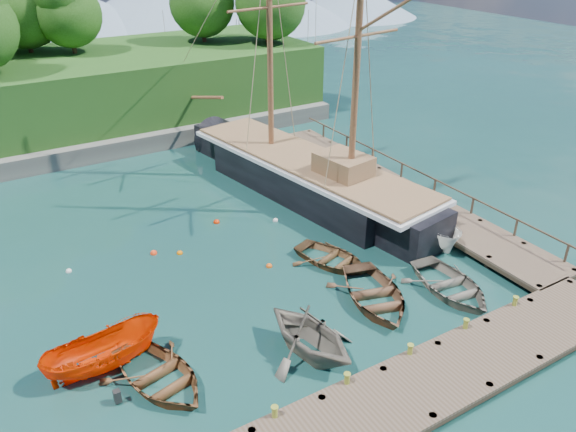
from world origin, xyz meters
name	(u,v)px	position (x,y,z in m)	size (l,w,h in m)	color
ground	(296,313)	(0.00, 0.00, 0.00)	(160.00, 160.00, 0.00)	#153531
dock_near	(435,379)	(2.00, -6.50, 0.43)	(20.00, 3.20, 1.10)	#4D3C2C
dock_east	(393,190)	(11.50, 7.00, 0.43)	(3.20, 24.00, 1.10)	#4D3C2C
bollard_0	(275,429)	(-4.00, -5.10, 0.00)	(0.26, 0.26, 0.45)	olive
bollard_1	(346,395)	(-1.00, -5.10, 0.00)	(0.26, 0.26, 0.45)	olive
bollard_2	(408,366)	(2.00, -5.10, 0.00)	(0.26, 0.26, 0.45)	olive
bollard_3	(463,339)	(5.00, -5.10, 0.00)	(0.26, 0.26, 0.45)	olive
bollard_4	(512,316)	(8.00, -5.10, 0.00)	(0.26, 0.26, 0.45)	olive
rowboat_0	(160,383)	(-6.63, -1.03, 0.00)	(3.36, 4.71, 0.97)	brown
rowboat_1	(309,354)	(-0.95, -2.55, 0.00)	(3.79, 4.39, 2.31)	#70695C
rowboat_2	(374,302)	(3.46, -1.17, 0.00)	(3.60, 5.05, 1.05)	brown
rowboat_3	(450,292)	(7.00, -2.37, 0.00)	(3.39, 4.75, 0.98)	#625C50
rowboat_4	(332,264)	(3.67, 2.50, 0.00)	(2.96, 4.15, 0.86)	brown
motorboat_orange	(107,369)	(-8.15, 0.80, 0.00)	(1.73, 4.61, 1.78)	#F13400
cabin_boat_white	(434,242)	(9.72, 1.43, 0.00)	(1.61, 4.28, 1.65)	white
schooner	(308,180)	(7.05, 9.96, 1.03)	(7.55, 25.73, 18.63)	black
mooring_buoy_0	(152,319)	(-5.63, 2.86, 0.00)	(0.28, 0.28, 0.28)	white
mooring_buoy_1	(180,254)	(-2.58, 7.38, 0.00)	(0.31, 0.31, 0.31)	orange
mooring_buoy_2	(269,267)	(0.82, 3.88, 0.00)	(0.33, 0.33, 0.33)	#E25611
mooring_buoy_3	(275,221)	(3.51, 7.94, 0.00)	(0.31, 0.31, 0.31)	silver
mooring_buoy_4	(154,254)	(-3.75, 8.06, 0.00)	(0.36, 0.36, 0.36)	#F53811
mooring_buoy_5	(217,223)	(0.49, 9.50, 0.00)	(0.36, 0.36, 0.36)	red
mooring_buoy_6	(69,272)	(-7.92, 8.60, 0.00)	(0.30, 0.30, 0.30)	silver
mooring_buoy_7	(319,266)	(3.03, 2.67, 0.00)	(0.32, 0.32, 0.32)	#DA3800
distant_ridge	(58,11)	(4.30, 70.00, 4.35)	(117.00, 40.00, 10.00)	#728CA5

